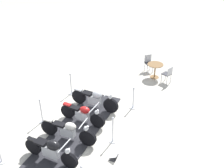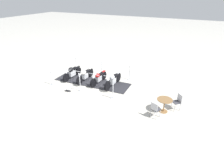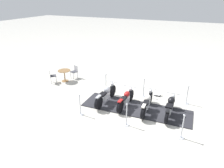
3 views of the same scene
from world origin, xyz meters
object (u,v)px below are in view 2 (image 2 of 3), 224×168
(stanchion_left_rear, at_px, (130,75))
(cafe_table, at_px, (164,102))
(motorcycle_black, at_px, (72,72))
(stanchion_right_front, at_px, (52,80))
(motorcycle_cream, at_px, (85,75))
(stanchion_left_mid, at_px, (101,70))
(stanchion_right_mid, at_px, (80,86))
(stanchion_right_rear, at_px, (113,94))
(motorcycle_chrome, at_px, (113,80))
(info_placard, at_px, (68,90))
(motorcycle_maroon, at_px, (98,78))
(stanchion_left_front, at_px, (76,66))
(cafe_chair_near_table, at_px, (155,109))
(cafe_chair_across_table, at_px, (178,101))

(stanchion_left_rear, distance_m, cafe_table, 4.55)
(motorcycle_black, bearing_deg, stanchion_right_front, -21.02)
(motorcycle_cream, bearing_deg, stanchion_left_mid, 159.63)
(stanchion_right_front, relative_size, stanchion_right_mid, 0.95)
(motorcycle_black, height_order, stanchion_right_rear, stanchion_right_rear)
(motorcycle_chrome, relative_size, stanchion_right_rear, 2.21)
(motorcycle_cream, distance_m, info_placard, 1.93)
(motorcycle_maroon, height_order, stanchion_left_rear, stanchion_left_rear)
(motorcycle_chrome, relative_size, stanchion_left_front, 2.02)
(stanchion_right_front, height_order, cafe_chair_near_table, stanchion_right_front)
(motorcycle_black, distance_m, info_placard, 2.13)
(stanchion_right_front, bearing_deg, info_placard, 79.91)
(stanchion_left_front, height_order, cafe_chair_across_table, stanchion_left_front)
(motorcycle_maroon, bearing_deg, motorcycle_black, -85.36)
(stanchion_right_mid, height_order, info_placard, stanchion_right_mid)
(motorcycle_chrome, height_order, stanchion_left_mid, stanchion_left_mid)
(stanchion_left_mid, bearing_deg, stanchion_right_mid, 2.13)
(stanchion_left_front, bearing_deg, motorcycle_chrome, 70.75)
(motorcycle_black, xyz_separation_m, stanchion_right_front, (1.54, -0.62, -0.17))
(stanchion_left_mid, relative_size, info_placard, 2.84)
(motorcycle_cream, height_order, motorcycle_maroon, motorcycle_cream)
(stanchion_left_front, height_order, stanchion_right_mid, stanchion_left_front)
(stanchion_left_rear, bearing_deg, motorcycle_cream, -59.50)
(stanchion_left_front, xyz_separation_m, cafe_chair_near_table, (3.75, 7.69, 0.14))
(stanchion_left_front, distance_m, stanchion_left_mid, 2.37)
(cafe_chair_near_table, relative_size, cafe_chair_across_table, 0.97)
(motorcycle_black, xyz_separation_m, stanchion_left_mid, (-1.66, 1.63, -0.13))
(stanchion_right_rear, xyz_separation_m, cafe_chair_near_table, (0.81, 2.83, 0.20))
(stanchion_left_front, distance_m, cafe_chair_across_table, 8.95)
(cafe_chair_near_table, bearing_deg, stanchion_left_mid, 76.48)
(stanchion_right_mid, height_order, cafe_chair_across_table, stanchion_right_mid)
(motorcycle_maroon, xyz_separation_m, cafe_chair_near_table, (2.27, 4.70, 0.08))
(stanchion_left_mid, relative_size, cafe_chair_near_table, 1.23)
(cafe_chair_across_table, bearing_deg, motorcycle_maroon, -52.02)
(motorcycle_maroon, height_order, stanchion_right_rear, stanchion_right_rear)
(cafe_chair_near_table, bearing_deg, stanchion_left_front, 86.29)
(stanchion_left_rear, bearing_deg, stanchion_left_front, -87.87)
(stanchion_left_mid, bearing_deg, info_placard, -10.16)
(stanchion_right_front, height_order, info_placard, stanchion_right_front)
(motorcycle_black, bearing_deg, stanchion_right_mid, 51.36)
(motorcycle_cream, relative_size, motorcycle_maroon, 1.12)
(motorcycle_chrome, distance_m, stanchion_left_front, 4.36)
(motorcycle_chrome, xyz_separation_m, stanchion_left_rear, (-1.61, 0.62, -0.14))
(motorcycle_cream, distance_m, cafe_table, 6.31)
(motorcycle_black, bearing_deg, stanchion_left_rear, 114.62)
(motorcycle_black, xyz_separation_m, motorcycle_maroon, (-0.10, 2.25, -0.06))
(stanchion_right_rear, relative_size, cafe_table, 1.23)
(stanchion_right_front, xyz_separation_m, cafe_chair_across_table, (-0.68, 8.50, 0.19))
(info_placard, bearing_deg, motorcycle_maroon, -125.01)
(motorcycle_cream, relative_size, stanchion_left_mid, 2.04)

